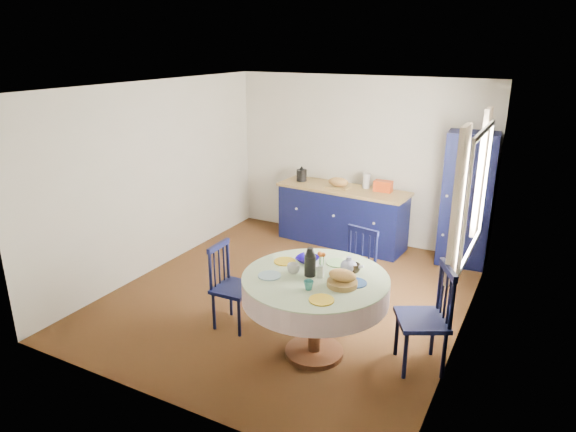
# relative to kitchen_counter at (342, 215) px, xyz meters

# --- Properties ---
(floor) EXTENTS (4.50, 4.50, 0.00)m
(floor) POSITION_rel_kitchen_counter_xyz_m (0.10, -1.90, -0.46)
(floor) COLOR black
(floor) RESTS_ON ground
(ceiling) EXTENTS (4.50, 4.50, 0.00)m
(ceiling) POSITION_rel_kitchen_counter_xyz_m (0.10, -1.90, 2.04)
(ceiling) COLOR white
(ceiling) RESTS_ON wall_back
(wall_back) EXTENTS (4.00, 0.02, 2.50)m
(wall_back) POSITION_rel_kitchen_counter_xyz_m (0.10, 0.35, 0.79)
(wall_back) COLOR white
(wall_back) RESTS_ON floor
(wall_left) EXTENTS (0.02, 4.50, 2.50)m
(wall_left) POSITION_rel_kitchen_counter_xyz_m (-1.90, -1.90, 0.79)
(wall_left) COLOR white
(wall_left) RESTS_ON floor
(wall_right) EXTENTS (0.02, 4.50, 2.50)m
(wall_right) POSITION_rel_kitchen_counter_xyz_m (2.10, -1.90, 0.79)
(wall_right) COLOR white
(wall_right) RESTS_ON floor
(window) EXTENTS (0.10, 1.74, 1.45)m
(window) POSITION_rel_kitchen_counter_xyz_m (2.05, -1.60, 1.07)
(window) COLOR white
(window) RESTS_ON wall_right
(kitchen_counter) EXTENTS (2.02, 0.75, 1.13)m
(kitchen_counter) POSITION_rel_kitchen_counter_xyz_m (0.00, 0.00, 0.00)
(kitchen_counter) COLOR black
(kitchen_counter) RESTS_ON floor
(pantry_cabinet) EXTENTS (0.68, 0.51, 1.84)m
(pantry_cabinet) POSITION_rel_kitchen_counter_xyz_m (1.76, 0.10, 0.46)
(pantry_cabinet) COLOR black
(pantry_cabinet) RESTS_ON floor
(dining_table) EXTENTS (1.40, 1.40, 1.13)m
(dining_table) POSITION_rel_kitchen_counter_xyz_m (0.91, -2.90, 0.26)
(dining_table) COLOR #502917
(dining_table) RESTS_ON floor
(chair_left) EXTENTS (0.41, 0.43, 0.93)m
(chair_left) POSITION_rel_kitchen_counter_xyz_m (-0.14, -2.81, 0.01)
(chair_left) COLOR black
(chair_left) RESTS_ON floor
(chair_far) EXTENTS (0.50, 0.49, 0.96)m
(chair_far) POSITION_rel_kitchen_counter_xyz_m (0.91, -1.86, 0.03)
(chair_far) COLOR black
(chair_far) RESTS_ON floor
(chair_right) EXTENTS (0.61, 0.62, 1.04)m
(chair_right) POSITION_rel_kitchen_counter_xyz_m (1.90, -2.59, 0.07)
(chair_right) COLOR black
(chair_right) RESTS_ON floor
(mug_a) EXTENTS (0.12, 0.12, 0.10)m
(mug_a) POSITION_rel_kitchen_counter_xyz_m (0.68, -2.93, 0.44)
(mug_a) COLOR silver
(mug_a) RESTS_ON dining_table
(mug_b) EXTENTS (0.09, 0.09, 0.09)m
(mug_b) POSITION_rel_kitchen_counter_xyz_m (0.96, -3.17, 0.43)
(mug_b) COLOR #2D7771
(mug_b) RESTS_ON dining_table
(mug_c) EXTENTS (0.12, 0.12, 0.09)m
(mug_c) POSITION_rel_kitchen_counter_xyz_m (1.19, -2.65, 0.44)
(mug_c) COLOR black
(mug_c) RESTS_ON dining_table
(mug_d) EXTENTS (0.09, 0.09, 0.09)m
(mug_d) POSITION_rel_kitchen_counter_xyz_m (0.68, -2.59, 0.43)
(mug_d) COLOR silver
(mug_d) RESTS_ON dining_table
(cobalt_bowl) EXTENTS (0.23, 0.23, 0.06)m
(cobalt_bowl) POSITION_rel_kitchen_counter_xyz_m (0.69, -2.63, 0.42)
(cobalt_bowl) COLOR #0D026A
(cobalt_bowl) RESTS_ON dining_table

